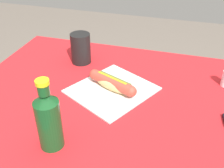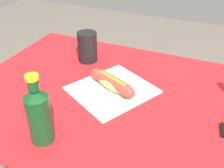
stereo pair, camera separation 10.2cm
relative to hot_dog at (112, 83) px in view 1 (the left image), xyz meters
name	(u,v)px [view 1 (the left image)]	position (x,y,z in m)	size (l,w,h in m)	color
dining_table	(120,123)	(0.04, -0.03, -0.17)	(1.18, 0.84, 0.73)	brown
paper_wrapper	(112,90)	(0.00, 0.00, -0.03)	(0.26, 0.29, 0.01)	silver
hot_dog	(112,83)	(0.00, 0.00, 0.00)	(0.21, 0.12, 0.05)	#E5BC75
soda_bottle	(48,119)	(-0.09, -0.32, 0.06)	(0.07, 0.07, 0.23)	#14471E
drinking_cup	(81,48)	(-0.20, 0.18, 0.03)	(0.09, 0.09, 0.14)	black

